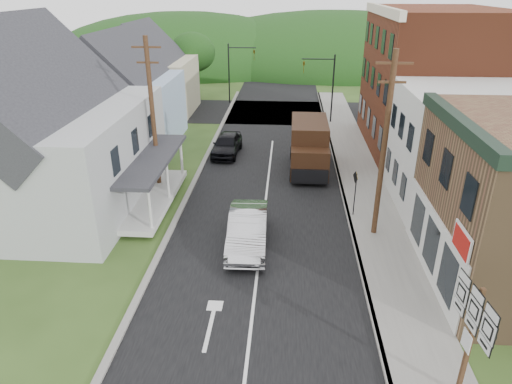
% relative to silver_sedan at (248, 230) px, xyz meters
% --- Properties ---
extents(ground, '(120.00, 120.00, 0.00)m').
position_rel_silver_sedan_xyz_m(ground, '(0.61, -2.04, -0.85)').
color(ground, '#2D4719').
rests_on(ground, ground).
extents(road, '(9.00, 90.00, 0.02)m').
position_rel_silver_sedan_xyz_m(road, '(0.61, 7.96, -0.85)').
color(road, black).
rests_on(road, ground).
extents(cross_road, '(60.00, 9.00, 0.02)m').
position_rel_silver_sedan_xyz_m(cross_road, '(0.61, 24.96, -0.85)').
color(cross_road, black).
rests_on(cross_road, ground).
extents(sidewalk_right, '(2.80, 55.00, 0.15)m').
position_rel_silver_sedan_xyz_m(sidewalk_right, '(6.51, 5.96, -0.77)').
color(sidewalk_right, slate).
rests_on(sidewalk_right, ground).
extents(curb_right, '(0.20, 55.00, 0.15)m').
position_rel_silver_sedan_xyz_m(curb_right, '(5.16, 5.96, -0.77)').
color(curb_right, slate).
rests_on(curb_right, ground).
extents(curb_left, '(0.30, 55.00, 0.12)m').
position_rel_silver_sedan_xyz_m(curb_left, '(-4.04, 5.96, -0.79)').
color(curb_left, slate).
rests_on(curb_left, ground).
extents(storefront_white, '(8.00, 7.00, 6.50)m').
position_rel_silver_sedan_xyz_m(storefront_white, '(11.91, 5.46, 2.40)').
color(storefront_white, silver).
rests_on(storefront_white, ground).
extents(storefront_red, '(8.00, 12.00, 10.00)m').
position_rel_silver_sedan_xyz_m(storefront_red, '(11.91, 14.96, 4.15)').
color(storefront_red, '#5F2916').
rests_on(storefront_red, ground).
extents(house_gray, '(10.20, 12.24, 8.35)m').
position_rel_silver_sedan_xyz_m(house_gray, '(-11.39, 3.96, 3.39)').
color(house_gray, '#A5A8AA').
rests_on(house_gray, ground).
extents(house_blue, '(7.14, 8.16, 7.28)m').
position_rel_silver_sedan_xyz_m(house_blue, '(-10.39, 14.96, 2.84)').
color(house_blue, '#97B0CE').
rests_on(house_blue, ground).
extents(house_cream, '(7.14, 8.16, 7.28)m').
position_rel_silver_sedan_xyz_m(house_cream, '(-10.89, 23.96, 2.84)').
color(house_cream, '#B6AF8D').
rests_on(house_cream, ground).
extents(utility_pole_right, '(1.60, 0.26, 9.00)m').
position_rel_silver_sedan_xyz_m(utility_pole_right, '(6.21, 1.46, 3.81)').
color(utility_pole_right, '#472D19').
rests_on(utility_pole_right, ground).
extents(utility_pole_left, '(1.60, 0.26, 9.00)m').
position_rel_silver_sedan_xyz_m(utility_pole_left, '(-5.89, 5.96, 3.81)').
color(utility_pole_left, '#472D19').
rests_on(utility_pole_left, ground).
extents(traffic_signal_right, '(2.87, 0.20, 6.00)m').
position_rel_silver_sedan_xyz_m(traffic_signal_right, '(4.91, 21.46, 2.91)').
color(traffic_signal_right, black).
rests_on(traffic_signal_right, ground).
extents(traffic_signal_left, '(2.87, 0.20, 6.00)m').
position_rel_silver_sedan_xyz_m(traffic_signal_left, '(-3.69, 28.46, 2.91)').
color(traffic_signal_left, black).
rests_on(traffic_signal_left, ground).
extents(tree_left_b, '(4.80, 4.80, 6.94)m').
position_rel_silver_sedan_xyz_m(tree_left_b, '(-16.39, 9.96, 4.04)').
color(tree_left_b, '#382616').
rests_on(tree_left_b, ground).
extents(tree_left_c, '(5.80, 5.80, 8.41)m').
position_rel_silver_sedan_xyz_m(tree_left_c, '(-18.39, 17.96, 5.09)').
color(tree_left_c, '#382616').
rests_on(tree_left_c, ground).
extents(tree_left_d, '(4.80, 4.80, 6.94)m').
position_rel_silver_sedan_xyz_m(tree_left_d, '(-8.39, 29.96, 4.04)').
color(tree_left_d, '#382616').
rests_on(tree_left_d, ground).
extents(forested_ridge, '(90.00, 30.00, 16.00)m').
position_rel_silver_sedan_xyz_m(forested_ridge, '(0.61, 52.96, -0.85)').
color(forested_ridge, '#173610').
rests_on(forested_ridge, ground).
extents(silver_sedan, '(1.95, 5.20, 1.69)m').
position_rel_silver_sedan_xyz_m(silver_sedan, '(0.00, 0.00, 0.00)').
color(silver_sedan, '#BCBCC1').
rests_on(silver_sedan, ground).
extents(dark_sedan, '(2.09, 4.62, 1.54)m').
position_rel_silver_sedan_xyz_m(dark_sedan, '(-2.63, 12.66, -0.08)').
color(dark_sedan, black).
rests_on(dark_sedan, ground).
extents(delivery_van, '(2.47, 5.87, 3.27)m').
position_rel_silver_sedan_xyz_m(delivery_van, '(3.21, 9.95, 0.81)').
color(delivery_van, black).
rests_on(delivery_van, ground).
extents(route_sign_cluster, '(0.31, 2.21, 3.87)m').
position_rel_silver_sedan_xyz_m(route_sign_cluster, '(7.08, -8.36, 1.81)').
color(route_sign_cluster, '#472D19').
rests_on(route_sign_cluster, sidewalk_right).
extents(warning_sign, '(0.18, 0.69, 2.53)m').
position_rel_silver_sedan_xyz_m(warning_sign, '(5.38, 3.31, 0.92)').
color(warning_sign, black).
rests_on(warning_sign, sidewalk_right).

